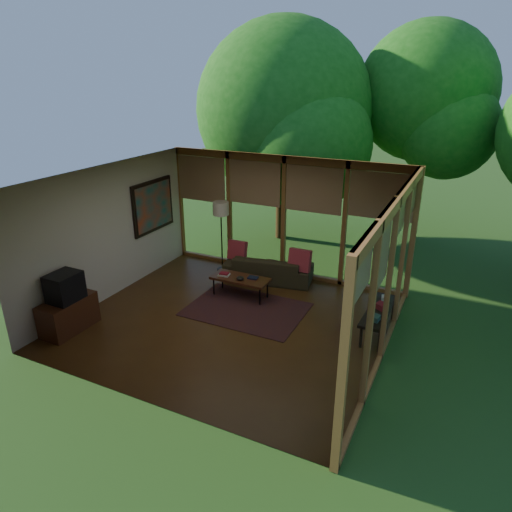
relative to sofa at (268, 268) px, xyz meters
The scene contains 25 objects.
floor 2.02m from the sofa, 86.14° to the right, with size 5.50×5.50×0.00m, color #573517.
ceiling 3.14m from the sofa, 86.14° to the right, with size 5.50×5.50×0.00m, color silver.
wall_left 3.46m from the sofa, 142.59° to the right, with size 0.04×5.00×2.70m, color silver.
wall_front 4.63m from the sofa, 88.28° to the right, with size 5.50×0.04×2.70m, color silver.
window_wall_back 1.19m from the sofa, 74.90° to the left, with size 5.50×0.12×2.70m, color #9A6230.
window_wall_right 3.67m from the sofa, 34.73° to the right, with size 0.12×5.00×2.70m, color #9A6230.
tree_nw 4.34m from the sofa, 107.30° to the left, with size 4.50×4.50×5.67m.
tree_ne 6.13m from the sofa, 61.90° to the left, with size 3.45×3.45×5.59m.
rug 1.50m from the sofa, 82.67° to the right, with size 2.24×1.59×0.01m, color maroon.
sofa is the anchor object (origin of this frame).
pillow_left 0.81m from the sofa, behind, with size 0.43×0.14×0.43m, color maroon.
pillow_right 0.82m from the sofa, ahead, with size 0.47×0.16×0.47m, color maroon.
ct_book_lower 1.19m from the sofa, 116.79° to the right, with size 0.22×0.17×0.03m, color beige.
ct_book_upper 1.19m from the sofa, 116.79° to the right, with size 0.18×0.14×0.03m, color maroon.
ct_book_side 0.94m from the sofa, 85.71° to the right, with size 0.20×0.15×0.03m, color black.
ct_bowl 1.12m from the sofa, 96.78° to the right, with size 0.16×0.16×0.07m, color black.
media_cabinet 4.22m from the sofa, 123.63° to the right, with size 0.50×1.00×0.60m, color #4F2715.
television 4.24m from the sofa, 123.41° to the right, with size 0.45×0.55×0.50m, color black.
console_book_a 3.01m from the sofa, 32.36° to the right, with size 0.24×0.18×0.09m, color #2D4F48.
console_book_b 2.80m from the sofa, 24.52° to the right, with size 0.23×0.17×0.11m, color maroon.
console_book_c 2.65m from the sofa, 16.61° to the right, with size 0.23×0.17×0.06m, color beige.
floor_lamp 1.65m from the sofa, behind, with size 0.36×0.36×1.65m.
coffee_table 1.02m from the sofa, 100.24° to the right, with size 1.20×0.50×0.43m.
side_console 2.81m from the sofa, 25.45° to the right, with size 0.60×1.40×0.46m.
wall_painting 2.94m from the sofa, 166.90° to the right, with size 0.06×1.35×1.15m.
Camera 1 is at (3.67, -6.51, 4.28)m, focal length 32.00 mm.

